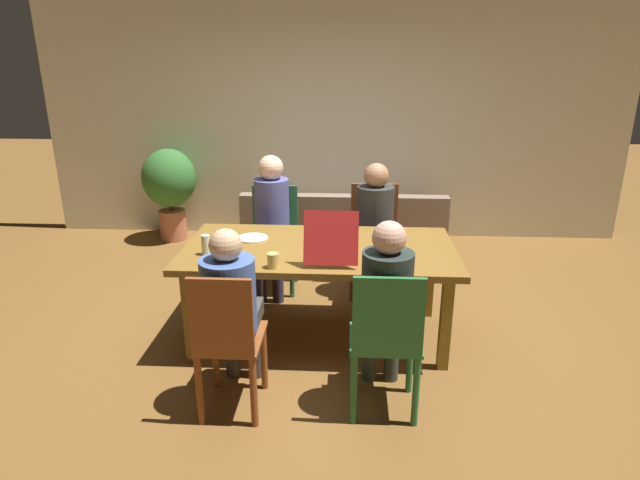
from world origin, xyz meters
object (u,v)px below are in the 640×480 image
(chair_1, at_px, (228,340))
(drinking_glass_1, at_px, (206,245))
(person_0, at_px, (386,299))
(chair_3, at_px, (374,236))
(dining_table, at_px, (319,256))
(plate_1, at_px, (388,232))
(drinking_glass_0, at_px, (273,260))
(person_2, at_px, (271,214))
(chair_0, at_px, (386,339))
(plate_0, at_px, (253,238))
(potted_plant, at_px, (169,184))
(chair_2, at_px, (274,234))
(pizza_box_0, at_px, (332,249))
(person_3, at_px, (375,220))
(couch, at_px, (343,231))
(person_1, at_px, (232,301))

(chair_1, relative_size, drinking_glass_1, 6.53)
(person_0, height_order, chair_1, person_0)
(person_0, distance_m, chair_3, 1.76)
(dining_table, relative_size, plate_1, 8.63)
(drinking_glass_0, bearing_deg, person_2, 98.81)
(chair_0, height_order, plate_0, chair_0)
(drinking_glass_1, distance_m, potted_plant, 2.69)
(chair_1, distance_m, plate_0, 1.18)
(chair_2, xyz_separation_m, pizza_box_0, (0.58, -1.16, 0.28))
(person_3, height_order, drinking_glass_1, person_3)
(person_3, relative_size, drinking_glass_1, 8.32)
(chair_2, xyz_separation_m, plate_0, (-0.05, -0.82, 0.24))
(chair_2, xyz_separation_m, potted_plant, (-1.40, 1.28, 0.16))
(dining_table, height_order, drinking_glass_0, drinking_glass_0)
(plate_1, distance_m, couch, 1.61)
(chair_0, bearing_deg, drinking_glass_0, 144.05)
(person_0, relative_size, plate_0, 5.17)
(drinking_glass_1, relative_size, potted_plant, 0.13)
(chair_0, height_order, pizza_box_0, pizza_box_0)
(chair_0, distance_m, chair_1, 0.93)
(chair_1, bearing_deg, dining_table, 64.36)
(pizza_box_0, distance_m, drinking_glass_0, 0.46)
(dining_table, xyz_separation_m, pizza_box_0, (0.10, -0.19, 0.13))
(drinking_glass_0, bearing_deg, plate_0, 112.52)
(chair_2, relative_size, plate_1, 4.08)
(couch, bearing_deg, plate_0, -112.12)
(couch, bearing_deg, potted_plant, 168.73)
(person_2, relative_size, chair_3, 1.29)
(person_3, relative_size, couch, 0.57)
(chair_0, xyz_separation_m, drinking_glass_0, (-0.73, 0.53, 0.27))
(person_2, height_order, plate_0, person_2)
(drinking_glass_1, bearing_deg, dining_table, 14.72)
(pizza_box_0, height_order, plate_1, pizza_box_0)
(chair_1, relative_size, couch, 0.45)
(chair_0, xyz_separation_m, person_2, (-0.93, 1.79, 0.22))
(chair_2, relative_size, pizza_box_0, 1.98)
(chair_0, relative_size, chair_2, 1.01)
(dining_table, distance_m, drinking_glass_1, 0.84)
(chair_3, bearing_deg, drinking_glass_0, -118.18)
(chair_2, height_order, person_3, person_3)
(chair_0, xyz_separation_m, person_3, (-0.00, 1.75, 0.19))
(chair_3, bearing_deg, plate_1, -81.77)
(couch, height_order, potted_plant, potted_plant)
(person_2, relative_size, plate_0, 5.37)
(person_1, height_order, couch, person_1)
(dining_table, xyz_separation_m, plate_1, (0.53, 0.35, 0.08))
(pizza_box_0, bearing_deg, chair_1, -125.52)
(person_2, bearing_deg, chair_2, 90.00)
(drinking_glass_1, bearing_deg, person_2, 73.08)
(chair_0, distance_m, couch, 2.83)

